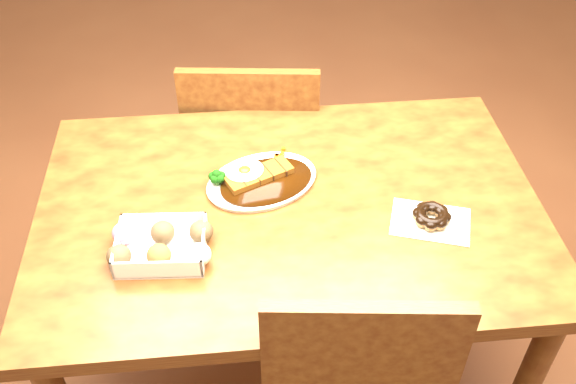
{
  "coord_description": "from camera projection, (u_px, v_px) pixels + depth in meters",
  "views": [
    {
      "loc": [
        -0.11,
        -1.11,
        1.8
      ],
      "look_at": [
        -0.01,
        -0.02,
        0.81
      ],
      "focal_mm": 40.0,
      "sensor_mm": 36.0,
      "label": 1
    }
  ],
  "objects": [
    {
      "name": "table",
      "position": [
        289.0,
        233.0,
        1.6
      ],
      "size": [
        1.2,
        0.8,
        0.75
      ],
      "color": "#471C0E",
      "rests_on": "ground"
    },
    {
      "name": "donut_box",
      "position": [
        161.0,
        245.0,
        1.39
      ],
      "size": [
        0.23,
        0.16,
        0.05
      ],
      "rotation": [
        0.0,
        0.0,
        -0.07
      ],
      "color": "white",
      "rests_on": "table"
    },
    {
      "name": "pon_de_ring",
      "position": [
        431.0,
        216.0,
        1.47
      ],
      "size": [
        0.21,
        0.18,
        0.03
      ],
      "rotation": [
        0.0,
        0.0,
        -0.31
      ],
      "color": "silver",
      "rests_on": "table"
    },
    {
      "name": "katsu_curry_plate",
      "position": [
        260.0,
        179.0,
        1.58
      ],
      "size": [
        0.33,
        0.28,
        0.06
      ],
      "rotation": [
        0.0,
        0.0,
        0.37
      ],
      "color": "white",
      "rests_on": "table"
    },
    {
      "name": "ground",
      "position": [
        289.0,
        376.0,
        2.03
      ],
      "size": [
        6.0,
        6.0,
        0.0
      ],
      "primitive_type": "plane",
      "color": "brown",
      "rests_on": "ground"
    },
    {
      "name": "chair_far",
      "position": [
        255.0,
        154.0,
        2.1
      ],
      "size": [
        0.47,
        0.47,
        0.87
      ],
      "rotation": [
        0.0,
        0.0,
        3.03
      ],
      "color": "#471C0E",
      "rests_on": "ground"
    }
  ]
}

